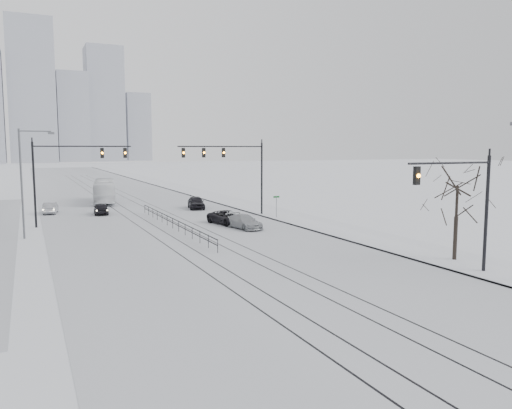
{
  "coord_description": "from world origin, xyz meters",
  "views": [
    {
      "loc": [
        -12.05,
        -14.74,
        7.42
      ],
      "look_at": [
        3.52,
        19.14,
        3.2
      ],
      "focal_mm": 35.0,
      "sensor_mm": 36.0,
      "label": 1
    }
  ],
  "objects_px": {
    "box_truck": "(105,191)",
    "sedan_nb_right": "(244,222)",
    "sedan_nb_front": "(227,218)",
    "traffic_mast_near": "(467,198)",
    "sedan_sb_inner": "(101,209)",
    "sedan_sb_outer": "(51,208)",
    "bare_tree": "(457,194)",
    "sedan_nb_far": "(196,203)"
  },
  "relations": [
    {
      "from": "sedan_nb_front",
      "to": "box_truck",
      "type": "relative_size",
      "value": 0.42
    },
    {
      "from": "sedan_nb_front",
      "to": "sedan_sb_outer",
      "type": "bearing_deg",
      "value": 122.21
    },
    {
      "from": "sedan_sb_inner",
      "to": "box_truck",
      "type": "distance_m",
      "value": 12.58
    },
    {
      "from": "sedan_sb_inner",
      "to": "sedan_sb_outer",
      "type": "distance_m",
      "value": 6.03
    },
    {
      "from": "sedan_nb_front",
      "to": "bare_tree",
      "type": "bearing_deg",
      "value": -82.12
    },
    {
      "from": "bare_tree",
      "to": "sedan_nb_front",
      "type": "distance_m",
      "value": 22.99
    },
    {
      "from": "bare_tree",
      "to": "sedan_sb_outer",
      "type": "bearing_deg",
      "value": 121.73
    },
    {
      "from": "sedan_sb_inner",
      "to": "box_truck",
      "type": "bearing_deg",
      "value": -94.76
    },
    {
      "from": "sedan_nb_right",
      "to": "box_truck",
      "type": "xyz_separation_m",
      "value": [
        -8.57,
        28.3,
        0.93
      ]
    },
    {
      "from": "sedan_sb_inner",
      "to": "sedan_nb_front",
      "type": "height_order",
      "value": "sedan_nb_front"
    },
    {
      "from": "sedan_nb_front",
      "to": "sedan_nb_far",
      "type": "bearing_deg",
      "value": 73.42
    },
    {
      "from": "sedan_sb_outer",
      "to": "sedan_nb_right",
      "type": "bearing_deg",
      "value": 138.06
    },
    {
      "from": "traffic_mast_near",
      "to": "box_truck",
      "type": "distance_m",
      "value": 51.3
    },
    {
      "from": "sedan_sb_outer",
      "to": "sedan_nb_front",
      "type": "bearing_deg",
      "value": 142.47
    },
    {
      "from": "box_truck",
      "to": "sedan_nb_right",
      "type": "bearing_deg",
      "value": 115.01
    },
    {
      "from": "sedan_nb_far",
      "to": "sedan_sb_inner",
      "type": "bearing_deg",
      "value": -165.96
    },
    {
      "from": "sedan_nb_front",
      "to": "sedan_nb_far",
      "type": "height_order",
      "value": "sedan_nb_far"
    },
    {
      "from": "sedan_nb_front",
      "to": "sedan_sb_inner",
      "type": "bearing_deg",
      "value": 116.92
    },
    {
      "from": "box_truck",
      "to": "bare_tree",
      "type": "bearing_deg",
      "value": 116.93
    },
    {
      "from": "sedan_sb_outer",
      "to": "sedan_nb_far",
      "type": "distance_m",
      "value": 16.67
    },
    {
      "from": "sedan_sb_inner",
      "to": "box_truck",
      "type": "height_order",
      "value": "box_truck"
    },
    {
      "from": "traffic_mast_near",
      "to": "sedan_sb_inner",
      "type": "height_order",
      "value": "traffic_mast_near"
    },
    {
      "from": "sedan_sb_inner",
      "to": "sedan_nb_right",
      "type": "height_order",
      "value": "sedan_nb_right"
    },
    {
      "from": "sedan_sb_inner",
      "to": "sedan_nb_front",
      "type": "distance_m",
      "value": 16.32
    },
    {
      "from": "bare_tree",
      "to": "sedan_sb_inner",
      "type": "bearing_deg",
      "value": 117.68
    },
    {
      "from": "sedan_sb_outer",
      "to": "sedan_nb_front",
      "type": "relative_size",
      "value": 0.82
    },
    {
      "from": "bare_tree",
      "to": "sedan_sb_outer",
      "type": "xyz_separation_m",
      "value": [
        -23.01,
        37.22,
        -3.85
      ]
    },
    {
      "from": "traffic_mast_near",
      "to": "box_truck",
      "type": "bearing_deg",
      "value": 105.12
    },
    {
      "from": "traffic_mast_near",
      "to": "sedan_nb_front",
      "type": "xyz_separation_m",
      "value": [
        -5.24,
        24.34,
        -3.9
      ]
    },
    {
      "from": "bare_tree",
      "to": "sedan_sb_outer",
      "type": "height_order",
      "value": "bare_tree"
    },
    {
      "from": "box_truck",
      "to": "sedan_nb_front",
      "type": "bearing_deg",
      "value": 116.1
    },
    {
      "from": "sedan_sb_inner",
      "to": "sedan_nb_right",
      "type": "relative_size",
      "value": 0.85
    },
    {
      "from": "bare_tree",
      "to": "sedan_nb_far",
      "type": "relative_size",
      "value": 1.35
    },
    {
      "from": "traffic_mast_near",
      "to": "sedan_sb_outer",
      "type": "bearing_deg",
      "value": 117.12
    },
    {
      "from": "bare_tree",
      "to": "sedan_nb_far",
      "type": "height_order",
      "value": "bare_tree"
    },
    {
      "from": "sedan_nb_far",
      "to": "bare_tree",
      "type": "bearing_deg",
      "value": -68.01
    },
    {
      "from": "traffic_mast_near",
      "to": "sedan_sb_inner",
      "type": "distance_m",
      "value": 40.36
    },
    {
      "from": "sedan_nb_front",
      "to": "sedan_nb_right",
      "type": "relative_size",
      "value": 1.06
    },
    {
      "from": "traffic_mast_near",
      "to": "sedan_sb_outer",
      "type": "distance_m",
      "value": 45.36
    },
    {
      "from": "traffic_mast_near",
      "to": "sedan_nb_far",
      "type": "relative_size",
      "value": 1.55
    },
    {
      "from": "sedan_nb_front",
      "to": "sedan_nb_right",
      "type": "bearing_deg",
      "value": -93.89
    },
    {
      "from": "sedan_sb_inner",
      "to": "sedan_nb_right",
      "type": "bearing_deg",
      "value": 128.69
    }
  ]
}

